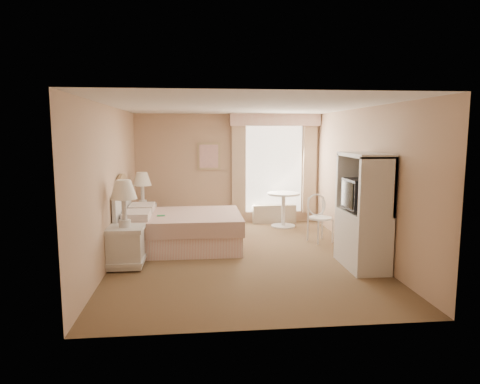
{
  "coord_description": "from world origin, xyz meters",
  "views": [
    {
      "loc": [
        -0.74,
        -7.0,
        2.08
      ],
      "look_at": [
        0.01,
        0.3,
        1.06
      ],
      "focal_mm": 32.0,
      "sensor_mm": 36.0,
      "label": 1
    }
  ],
  "objects": [
    {
      "name": "round_table",
      "position": [
        1.18,
        2.2,
        0.51
      ],
      "size": [
        0.72,
        0.72,
        0.76
      ],
      "color": "silver",
      "rests_on": "room"
    },
    {
      "name": "framed_art",
      "position": [
        -0.45,
        2.71,
        1.55
      ],
      "size": [
        0.52,
        0.04,
        0.62
      ],
      "color": "tan",
      "rests_on": "room"
    },
    {
      "name": "room",
      "position": [
        0.0,
        0.0,
        1.25
      ],
      "size": [
        4.21,
        5.51,
        2.51
      ],
      "color": "brown",
      "rests_on": "ground"
    },
    {
      "name": "armoire",
      "position": [
        1.81,
        -0.76,
        0.74
      ],
      "size": [
        0.53,
        1.07,
        1.77
      ],
      "color": "silver",
      "rests_on": "room"
    },
    {
      "name": "nightstand_far",
      "position": [
        -1.84,
        1.81,
        0.48
      ],
      "size": [
        0.52,
        0.52,
        1.26
      ],
      "color": "silver",
      "rests_on": "room"
    },
    {
      "name": "window",
      "position": [
        1.05,
        2.65,
        1.34
      ],
      "size": [
        2.05,
        0.22,
        2.51
      ],
      "color": "white",
      "rests_on": "room"
    },
    {
      "name": "nightstand_near",
      "position": [
        -1.84,
        -0.44,
        0.51
      ],
      "size": [
        0.56,
        0.56,
        1.35
      ],
      "color": "silver",
      "rests_on": "room"
    },
    {
      "name": "bed",
      "position": [
        -1.12,
        0.66,
        0.35
      ],
      "size": [
        2.13,
        1.65,
        1.46
      ],
      "color": "#E49E94",
      "rests_on": "room"
    },
    {
      "name": "cafe_chair",
      "position": [
        1.6,
        0.88,
        0.53
      ],
      "size": [
        0.56,
        0.56,
        0.91
      ],
      "rotation": [
        0.0,
        0.0,
        0.34
      ],
      "color": "silver",
      "rests_on": "room"
    }
  ]
}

